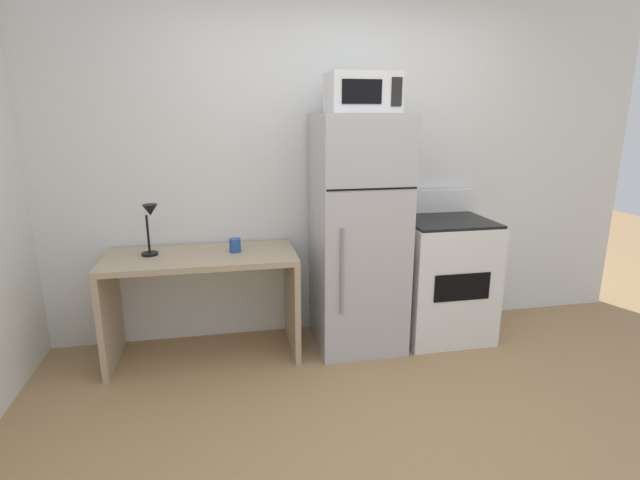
% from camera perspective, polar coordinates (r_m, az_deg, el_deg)
% --- Properties ---
extents(ground_plane, '(12.00, 12.00, 0.00)m').
position_cam_1_polar(ground_plane, '(2.70, 10.24, -24.20)').
color(ground_plane, '#9E7A51').
extents(wall_back_white, '(5.00, 0.10, 2.60)m').
position_cam_1_polar(wall_back_white, '(3.75, 1.65, 8.78)').
color(wall_back_white, silver).
rests_on(wall_back_white, ground).
extents(desk, '(1.29, 0.58, 0.75)m').
position_cam_1_polar(desk, '(3.48, -13.65, -5.08)').
color(desk, tan).
rests_on(desk, ground).
extents(desk_lamp, '(0.14, 0.12, 0.35)m').
position_cam_1_polar(desk_lamp, '(3.43, -19.37, 2.12)').
color(desk_lamp, black).
rests_on(desk_lamp, desk).
extents(coffee_mug, '(0.08, 0.08, 0.09)m').
position_cam_1_polar(coffee_mug, '(3.42, -9.96, -0.61)').
color(coffee_mug, '#264C99').
rests_on(coffee_mug, desk).
extents(refrigerator, '(0.61, 0.64, 1.69)m').
position_cam_1_polar(refrigerator, '(3.50, 4.52, 0.71)').
color(refrigerator, '#B7B7BC').
rests_on(refrigerator, ground).
extents(microwave, '(0.46, 0.35, 0.26)m').
position_cam_1_polar(microwave, '(3.38, 4.97, 16.87)').
color(microwave, silver).
rests_on(microwave, refrigerator).
extents(oven_range, '(0.66, 0.61, 1.10)m').
position_cam_1_polar(oven_range, '(3.85, 14.28, -4.26)').
color(oven_range, white).
rests_on(oven_range, ground).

